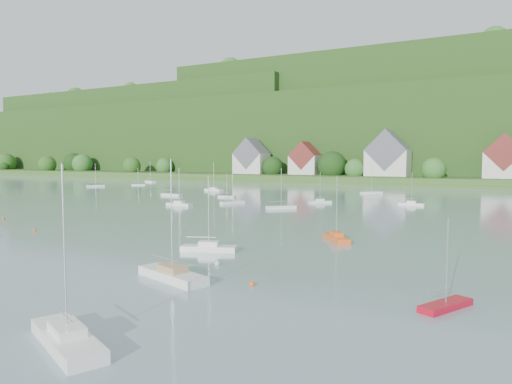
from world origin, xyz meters
TOP-DOWN VIEW (x-y plane):
  - far_shore_strip at (0.00, 200.00)m, footprint 600.00×60.00m
  - forested_ridge at (0.39, 268.57)m, footprint 620.00×181.22m
  - village_building_0 at (-55.00, 187.00)m, footprint 14.00×10.40m
  - village_building_1 at (-30.00, 189.00)m, footprint 12.00×9.36m
  - village_building_2 at (5.00, 188.00)m, footprint 16.00×11.44m
  - village_building_3 at (45.00, 186.00)m, footprint 13.00×10.40m
  - near_sailboat_2 at (22.78, 32.52)m, footprint 7.59×4.23m
  - near_sailboat_3 at (18.70, 43.87)m, footprint 6.17×3.60m
  - near_sailboat_4 at (26.48, 19.02)m, footprint 7.35×4.75m
  - near_sailboat_5 at (28.63, 56.58)m, footprint 4.79×5.59m
  - near_sailboat_7 at (43.38, 35.22)m, footprint 3.13×4.58m
  - mooring_buoy_2 at (29.36, 34.10)m, footprint 0.45×0.45m
  - mooring_buoy_3 at (-10.02, 44.11)m, footprint 0.42×0.42m
  - mooring_buoy_4 at (23.06, 38.81)m, footprint 0.50×0.50m
  - mooring_buoy_5 at (-25.47, 49.87)m, footprint 0.46×0.46m
  - far_sailboat_cluster at (13.72, 115.63)m, footprint 193.15×73.46m

SIDE VIEW (x-z plane):
  - mooring_buoy_2 at x=29.36m, z-range -0.22..0.22m
  - mooring_buoy_3 at x=-10.02m, z-range -0.21..0.21m
  - mooring_buoy_4 at x=23.06m, z-range -0.25..0.25m
  - mooring_buoy_5 at x=-25.47m, z-range -0.23..0.23m
  - near_sailboat_7 at x=43.38m, z-range -2.74..3.33m
  - far_sailboat_cluster at x=13.72m, z-range -3.98..4.73m
  - near_sailboat_5 at x=28.63m, z-range -3.48..4.34m
  - near_sailboat_3 at x=18.70m, z-range -3.59..4.46m
  - near_sailboat_4 at x=26.48m, z-range -4.35..5.32m
  - near_sailboat_2 at x=22.78m, z-range -4.45..5.43m
  - far_shore_strip at x=0.00m, z-range 0.00..3.00m
  - village_building_1 at x=-30.00m, z-range 1.75..15.75m
  - village_building_3 at x=45.00m, z-range 1.68..17.18m
  - village_building_0 at x=-55.00m, z-range 1.51..17.51m
  - village_building_2 at x=5.00m, z-range 1.27..19.27m
  - forested_ridge at x=0.39m, z-range -12.06..57.83m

